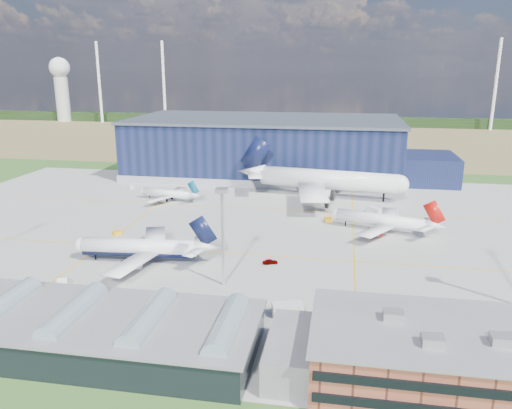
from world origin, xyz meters
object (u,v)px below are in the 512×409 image
airstair (65,291)px  car_a (270,262)px  airliner_red (381,214)px  airliner_navy (139,239)px  hangar (271,149)px  gse_tug_a (200,227)px  light_mast_center (222,221)px  ops_building (458,358)px  gse_cart_b (131,187)px  gse_cart_a (369,215)px  gse_tug_c (328,219)px  gse_tug_b (117,233)px  airliner_widebody (329,170)px  car_b (363,334)px  gse_van_b (374,210)px  airliner_regional (167,190)px

airstair → car_a: size_ratio=1.31×
airliner_red → airliner_navy: bearing=47.4°
hangar → gse_tug_a: size_ratio=42.35×
hangar → light_mast_center: size_ratio=6.30×
light_mast_center → gse_tug_a: light_mast_center is taller
airliner_navy → gse_tug_a: size_ratio=11.18×
ops_building → airliner_red: size_ratio=1.32×
light_mast_center → gse_cart_b: 105.37m
gse_cart_a → gse_tug_c: gse_tug_c is taller
gse_tug_b → airliner_widebody: bearing=75.6°
airliner_navy → airstair: 24.35m
light_mast_center → car_b: bearing=-30.1°
ops_building → car_a: ops_building is taller
airliner_red → gse_van_b: airliner_red is taller
hangar → gse_tug_b: size_ratio=53.16×
hangar → airliner_navy: (-17.51, -114.55, -5.37)m
light_mast_center → airliner_regional: (-38.73, 70.00, -11.23)m
light_mast_center → car_a: 22.38m
airliner_red → gse_tug_c: size_ratio=10.11×
gse_tug_c → airstair: 85.57m
ops_building → gse_tug_b: ops_building is taller
airliner_regional → car_b: 112.38m
ops_building → airliner_red: airliner_red is taller
gse_tug_a → gse_tug_c: (38.73, 15.35, 0.04)m
car_b → airliner_red: bearing=11.1°
airliner_regional → gse_van_b: (75.98, -4.00, -3.13)m
hangar → gse_cart_a: bearing=-56.2°
airliner_regional → car_a: size_ratio=6.55×
airliner_navy → gse_cart_b: airliner_navy is taller
gse_van_b → gse_cart_b: size_ratio=1.55×
gse_van_b → airstair: airstair is taller
gse_tug_a → gse_cart_a: gse_tug_a is taller
gse_tug_b → gse_tug_c: 66.56m
ops_building → car_b: (-13.92, 12.00, -4.16)m
airliner_red → gse_cart_a: airliner_red is taller
gse_tug_c → airstair: bearing=-137.7°
ops_building → gse_tug_b: (-84.91, 59.26, -4.20)m
airstair → car_a: airstair is taller
airliner_widebody → gse_tug_a: bearing=-120.0°
airliner_red → gse_cart_b: size_ratio=11.64×
airliner_widebody → car_a: size_ratio=17.06×
car_b → ops_building: bearing=-113.5°
gse_tug_a → gse_tug_c: 41.65m
hangar → gse_cart_a: (42.67, -63.74, -11.05)m
gse_tug_b → car_a: car_a is taller
airliner_regional → gse_tug_c: (60.75, -16.36, -3.44)m
hangar → car_b: hangar is taller
hangar → airliner_widebody: size_ratio=2.16×
hangar → gse_tug_c: hangar is taller
airliner_red → airliner_widebody: airliner_widebody is taller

